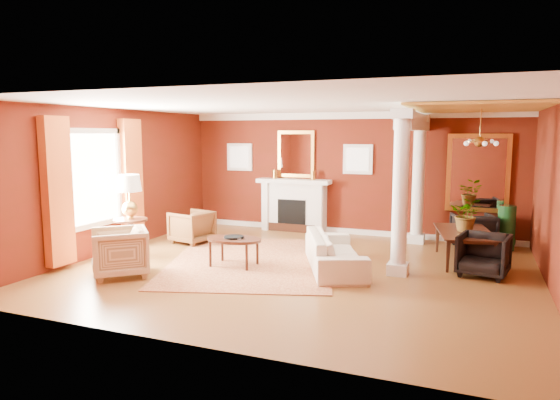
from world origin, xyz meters
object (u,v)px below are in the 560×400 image
at_px(coffee_table, 234,240).
at_px(armchair_stripe, 119,250).
at_px(sofa, 335,246).
at_px(dining_table, 466,238).
at_px(side_table, 130,201).
at_px(armchair_leopard, 192,225).

bearing_deg(coffee_table, armchair_stripe, -140.11).
height_order(sofa, dining_table, dining_table).
xyz_separation_m(sofa, dining_table, (2.15, 1.34, 0.05)).
xyz_separation_m(side_table, dining_table, (6.11, 1.92, -0.63)).
height_order(coffee_table, dining_table, dining_table).
bearing_deg(armchair_leopard, coffee_table, 64.95).
relative_size(coffee_table, dining_table, 0.61).
bearing_deg(armchair_leopard, dining_table, 107.98).
xyz_separation_m(sofa, armchair_stripe, (-3.27, -1.75, 0.02)).
bearing_deg(dining_table, side_table, 96.74).
distance_m(armchair_leopard, coffee_table, 2.25).
xyz_separation_m(coffee_table, side_table, (-2.20, -0.09, 0.63)).
bearing_deg(coffee_table, side_table, -177.59).
bearing_deg(side_table, armchair_leopard, 73.25).
bearing_deg(sofa, side_table, 74.65).
height_order(armchair_leopard, side_table, side_table).
xyz_separation_m(sofa, armchair_leopard, (-3.51, 0.92, -0.03)).
height_order(sofa, coffee_table, sofa).
xyz_separation_m(armchair_leopard, dining_table, (5.66, 0.42, 0.08)).
bearing_deg(side_table, dining_table, 17.44).
bearing_deg(side_table, armchair_stripe, -59.76).
xyz_separation_m(armchair_stripe, dining_table, (5.43, 3.10, 0.02)).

